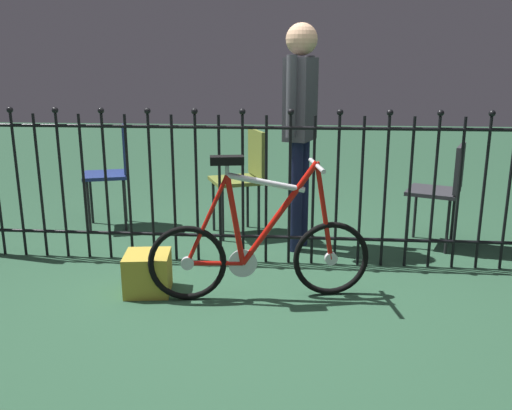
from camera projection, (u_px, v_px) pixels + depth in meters
name	position (u px, v px, depth m)	size (l,w,h in m)	color
ground_plane	(247.00, 295.00, 3.45)	(20.00, 20.00, 0.00)	#284E36
iron_fence	(250.00, 183.00, 3.89)	(4.32, 0.07, 1.20)	black
bicycle	(260.00, 249.00, 3.34)	(1.37, 0.40, 0.91)	black
chair_navy	(114.00, 166.00, 4.78)	(0.48, 0.48, 0.91)	black
chair_charcoal	(444.00, 185.00, 4.24)	(0.50, 0.49, 0.83)	black
chair_olive	(244.00, 172.00, 4.59)	(0.52, 0.52, 0.90)	black
person_visitor	(300.00, 117.00, 4.09)	(0.27, 0.45, 1.73)	#191E3F
display_crate	(148.00, 273.00, 3.47)	(0.28, 0.28, 0.26)	#B29933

